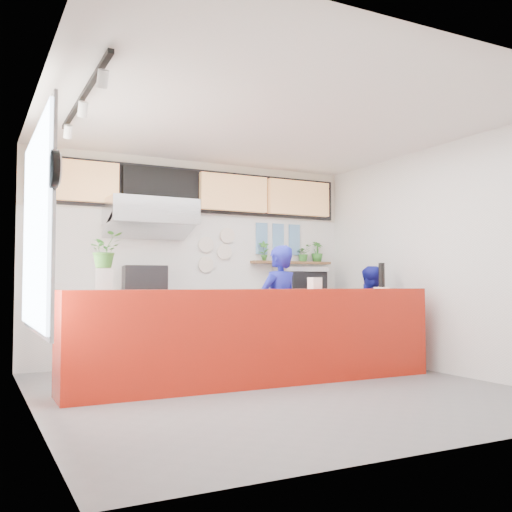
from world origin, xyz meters
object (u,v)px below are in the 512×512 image
object	(u,v)px
staff_right	(370,317)
panini_oven	(144,284)
staff_center	(279,310)
espresso_machine	(300,286)
service_counter	(260,336)
pepper_mill	(382,275)

from	to	relation	value
staff_right	panini_oven	bearing A→B (deg)	-32.59
staff_center	staff_right	xyz separation A→B (m)	(1.47, 0.03, -0.12)
panini_oven	espresso_machine	size ratio (longest dim) A/B	0.81
panini_oven	staff_right	size ratio (longest dim) A/B	0.40
service_counter	panini_oven	world-z (taller)	panini_oven
panini_oven	espresso_machine	distance (m)	2.51
staff_right	espresso_machine	bearing A→B (deg)	-83.45
service_counter	espresso_machine	bearing A→B (deg)	47.68
staff_center	panini_oven	bearing A→B (deg)	-59.98
staff_center	staff_right	distance (m)	1.48
espresso_machine	pepper_mill	size ratio (longest dim) A/B	2.21
espresso_machine	staff_center	distance (m)	1.79
panini_oven	staff_center	distance (m)	1.95
service_counter	staff_center	bearing A→B (deg)	41.88
panini_oven	staff_center	world-z (taller)	staff_center
espresso_machine	pepper_mill	xyz separation A→B (m)	(0.11, -1.85, 0.15)
service_counter	pepper_mill	distance (m)	1.89
staff_right	pepper_mill	size ratio (longest dim) A/B	4.44
staff_right	pepper_mill	xyz separation A→B (m)	(-0.22, -0.53, 0.57)
panini_oven	pepper_mill	world-z (taller)	pepper_mill
pepper_mill	espresso_machine	bearing A→B (deg)	93.42
espresso_machine	service_counter	bearing A→B (deg)	-140.37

